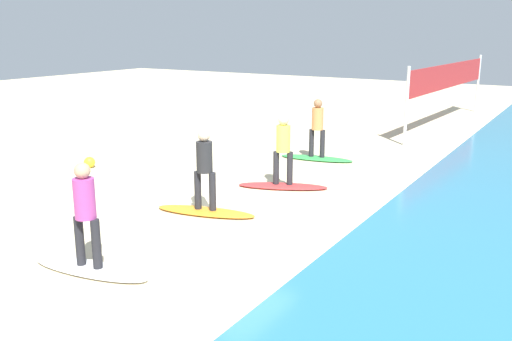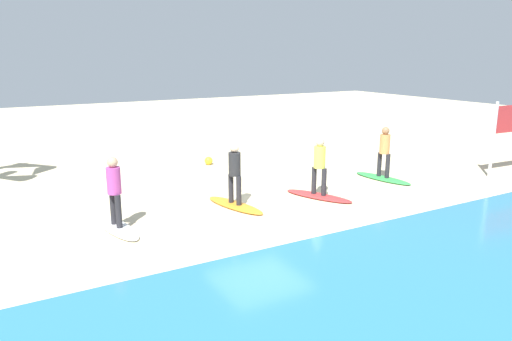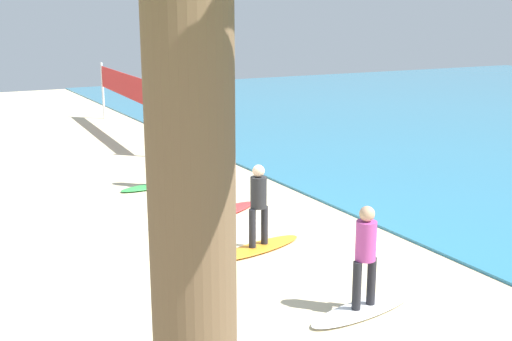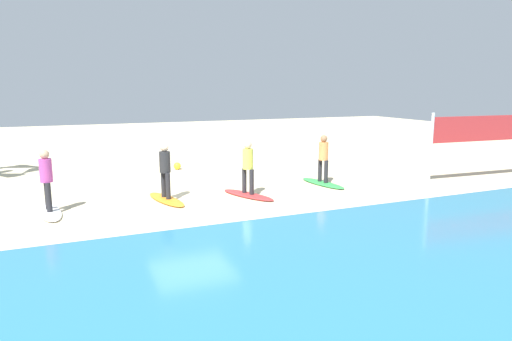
{
  "view_description": "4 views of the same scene",
  "coord_description": "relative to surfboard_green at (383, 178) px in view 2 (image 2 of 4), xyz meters",
  "views": [
    {
      "loc": [
        9.45,
        6.52,
        3.66
      ],
      "look_at": [
        0.18,
        0.87,
        0.89
      ],
      "focal_mm": 39.4,
      "sensor_mm": 36.0,
      "label": 1
    },
    {
      "loc": [
        6.43,
        10.98,
        4.0
      ],
      "look_at": [
        0.67,
        1.0,
        1.2
      ],
      "focal_mm": 33.8,
      "sensor_mm": 36.0,
      "label": 2
    },
    {
      "loc": [
        11.22,
        -5.72,
        4.53
      ],
      "look_at": [
        -1.22,
        1.05,
        1.08
      ],
      "focal_mm": 44.82,
      "sensor_mm": 36.0,
      "label": 3
    },
    {
      "loc": [
        3.32,
        12.97,
        3.35
      ],
      "look_at": [
        -1.54,
        1.5,
        1.01
      ],
      "focal_mm": 31.23,
      "sensor_mm": 36.0,
      "label": 4
    }
  ],
  "objects": [
    {
      "name": "surfboard_red",
      "position": [
        3.04,
        0.57,
        0.0
      ],
      "size": [
        1.34,
        2.15,
        0.09
      ],
      "primitive_type": "ellipsoid",
      "rotation": [
        0.0,
        0.0,
        1.97
      ],
      "color": "red",
      "rests_on": "ground"
    },
    {
      "name": "ground_plane",
      "position": [
        4.75,
        0.11,
        -0.04
      ],
      "size": [
        60.0,
        60.0,
        0.0
      ],
      "primitive_type": "plane",
      "color": "beige"
    },
    {
      "name": "surfer_white",
      "position": [
        8.69,
        0.27,
        0.99
      ],
      "size": [
        0.32,
        0.46,
        1.64
      ],
      "color": "#232328",
      "rests_on": "surfboard_white"
    },
    {
      "name": "surfer_green",
      "position": [
        0.0,
        -0.0,
        0.99
      ],
      "size": [
        0.32,
        0.46,
        1.64
      ],
      "color": "#232328",
      "rests_on": "surfboard_green"
    },
    {
      "name": "surfboard_orange",
      "position": [
        5.51,
        0.14,
        0.0
      ],
      "size": [
        1.02,
        2.17,
        0.09
      ],
      "primitive_type": "ellipsoid",
      "rotation": [
        0.0,
        0.0,
        1.8
      ],
      "color": "orange",
      "rests_on": "ground"
    },
    {
      "name": "beach_ball",
      "position": [
        4.02,
        -4.81,
        0.1
      ],
      "size": [
        0.3,
        0.3,
        0.3
      ],
      "primitive_type": "sphere",
      "color": "yellow",
      "rests_on": "ground"
    },
    {
      "name": "surfer_red",
      "position": [
        3.04,
        0.57,
        0.99
      ],
      "size": [
        0.32,
        0.43,
        1.64
      ],
      "color": "#232328",
      "rests_on": "surfboard_red"
    },
    {
      "name": "surfboard_white",
      "position": [
        8.69,
        0.27,
        0.0
      ],
      "size": [
        0.83,
        2.16,
        0.09
      ],
      "primitive_type": "ellipsoid",
      "rotation": [
        0.0,
        0.0,
        1.7
      ],
      "color": "white",
      "rests_on": "ground"
    },
    {
      "name": "surfboard_green",
      "position": [
        0.0,
        0.0,
        0.0
      ],
      "size": [
        0.89,
        2.16,
        0.09
      ],
      "primitive_type": "ellipsoid",
      "rotation": [
        0.0,
        0.0,
        1.73
      ],
      "color": "green",
      "rests_on": "ground"
    },
    {
      "name": "surfer_orange",
      "position": [
        5.51,
        0.14,
        0.99
      ],
      "size": [
        0.32,
        0.45,
        1.64
      ],
      "color": "#232328",
      "rests_on": "surfboard_orange"
    }
  ]
}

